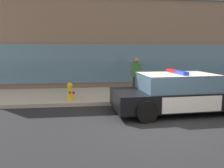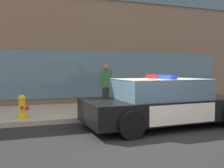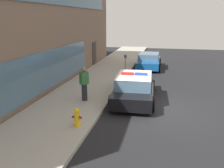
% 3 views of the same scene
% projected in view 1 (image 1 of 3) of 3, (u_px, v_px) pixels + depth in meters
% --- Properties ---
extents(ground, '(48.00, 48.00, 0.00)m').
position_uv_depth(ground, '(157.00, 125.00, 6.54)').
color(ground, black).
extents(sidewalk, '(48.00, 3.55, 0.15)m').
position_uv_depth(sidewalk, '(129.00, 94.00, 10.70)').
color(sidewalk, '#A39E93').
rests_on(sidewalk, ground).
extents(storefront_building, '(23.28, 10.49, 7.56)m').
position_uv_depth(storefront_building, '(147.00, 29.00, 17.37)').
color(storefront_building, '#7A6051').
rests_on(storefront_building, ground).
extents(police_cruiser, '(4.93, 2.33, 1.49)m').
position_uv_depth(police_cruiser, '(179.00, 93.00, 7.90)').
color(police_cruiser, black).
rests_on(police_cruiser, ground).
extents(fire_hydrant, '(0.34, 0.39, 0.73)m').
position_uv_depth(fire_hydrant, '(70.00, 92.00, 9.11)').
color(fire_hydrant, gold).
rests_on(fire_hydrant, sidewalk).
extents(pedestrian_on_sidewalk, '(0.47, 0.45, 1.71)m').
position_uv_depth(pedestrian_on_sidewalk, '(136.00, 76.00, 10.05)').
color(pedestrian_on_sidewalk, '#23232D').
rests_on(pedestrian_on_sidewalk, sidewalk).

